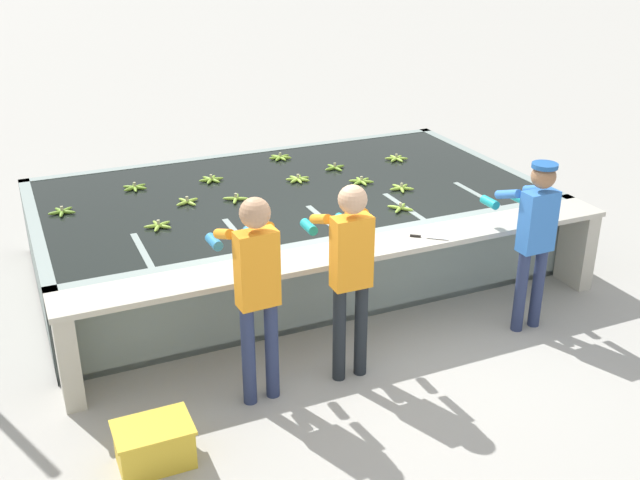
# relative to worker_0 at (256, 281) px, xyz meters

# --- Properties ---
(ground_plane) EXTENTS (80.00, 80.00, 0.00)m
(ground_plane) POSITION_rel_worker_0_xyz_m (1.17, 0.36, -1.06)
(ground_plane) COLOR #A3A099
(ground_plane) RESTS_ON ground
(wash_tank) EXTENTS (5.34, 2.99, 0.88)m
(wash_tank) POSITION_rel_worker_0_xyz_m (1.17, 2.29, -0.62)
(wash_tank) COLOR gray
(wash_tank) RESTS_ON ground
(work_ledge) EXTENTS (5.34, 0.45, 0.88)m
(work_ledge) POSITION_rel_worker_0_xyz_m (1.17, 0.59, -0.41)
(work_ledge) COLOR #B7B2A3
(work_ledge) RESTS_ON ground
(worker_0) EXTENTS (0.43, 0.73, 1.75)m
(worker_0) POSITION_rel_worker_0_xyz_m (0.00, 0.00, 0.00)
(worker_0) COLOR navy
(worker_0) RESTS_ON ground
(worker_1) EXTENTS (0.41, 0.72, 1.73)m
(worker_1) POSITION_rel_worker_0_xyz_m (0.80, 0.01, -0.02)
(worker_1) COLOR #1E2328
(worker_1) RESTS_ON ground
(worker_2) EXTENTS (0.41, 0.72, 1.64)m
(worker_2) POSITION_rel_worker_0_xyz_m (2.69, 0.06, -0.07)
(worker_2) COLOR navy
(worker_2) RESTS_ON ground
(banana_bunch_floating_0) EXTENTS (0.27, 0.28, 0.08)m
(banana_bunch_floating_0) POSITION_rel_worker_0_xyz_m (-0.36, 2.97, -0.16)
(banana_bunch_floating_0) COLOR #7FAD33
(banana_bunch_floating_0) RESTS_ON wash_tank
(banana_bunch_floating_1) EXTENTS (0.27, 0.27, 0.08)m
(banana_bunch_floating_1) POSITION_rel_worker_0_xyz_m (0.05, 2.31, -0.16)
(banana_bunch_floating_1) COLOR #9EC642
(banana_bunch_floating_1) RESTS_ON wash_tank
(banana_bunch_floating_2) EXTENTS (0.28, 0.28, 0.08)m
(banana_bunch_floating_2) POSITION_rel_worker_0_xyz_m (1.37, 2.50, -0.16)
(banana_bunch_floating_2) COLOR #9EC642
(banana_bunch_floating_2) RESTS_ON wash_tank
(banana_bunch_floating_3) EXTENTS (0.27, 0.27, 0.08)m
(banana_bunch_floating_3) POSITION_rel_worker_0_xyz_m (0.54, 2.19, -0.16)
(banana_bunch_floating_3) COLOR #93BC3D
(banana_bunch_floating_3) RESTS_ON wash_tank
(banana_bunch_floating_4) EXTENTS (0.28, 0.28, 0.08)m
(banana_bunch_floating_4) POSITION_rel_worker_0_xyz_m (1.48, 3.34, -0.16)
(banana_bunch_floating_4) COLOR #8CB738
(banana_bunch_floating_4) RESTS_ON wash_tank
(banana_bunch_floating_5) EXTENTS (0.27, 0.27, 0.08)m
(banana_bunch_floating_5) POSITION_rel_worker_0_xyz_m (-0.36, 1.79, -0.16)
(banana_bunch_floating_5) COLOR #93BC3D
(banana_bunch_floating_5) RESTS_ON wash_tank
(banana_bunch_floating_6) EXTENTS (0.27, 0.28, 0.08)m
(banana_bunch_floating_6) POSITION_rel_worker_0_xyz_m (2.76, 2.73, -0.16)
(banana_bunch_floating_6) COLOR #9EC642
(banana_bunch_floating_6) RESTS_ON wash_tank
(banana_bunch_floating_7) EXTENTS (0.28, 0.27, 0.08)m
(banana_bunch_floating_7) POSITION_rel_worker_0_xyz_m (0.48, 2.89, -0.16)
(banana_bunch_floating_7) COLOR #8CB738
(banana_bunch_floating_7) RESTS_ON wash_tank
(banana_bunch_floating_8) EXTENTS (0.27, 0.28, 0.08)m
(banana_bunch_floating_8) POSITION_rel_worker_0_xyz_m (1.99, 2.15, -0.16)
(banana_bunch_floating_8) COLOR #8CB738
(banana_bunch_floating_8) RESTS_ON wash_tank
(banana_bunch_floating_9) EXTENTS (0.23, 0.23, 0.08)m
(banana_bunch_floating_9) POSITION_rel_worker_0_xyz_m (1.98, 1.26, -0.16)
(banana_bunch_floating_9) COLOR #93BC3D
(banana_bunch_floating_9) RESTS_ON wash_tank
(banana_bunch_floating_10) EXTENTS (0.27, 0.28, 0.08)m
(banana_bunch_floating_10) POSITION_rel_worker_0_xyz_m (2.29, 1.78, -0.16)
(banana_bunch_floating_10) COLOR #93BC3D
(banana_bunch_floating_10) RESTS_ON wash_tank
(banana_bunch_floating_11) EXTENTS (0.28, 0.28, 0.08)m
(banana_bunch_floating_11) POSITION_rel_worker_0_xyz_m (1.92, 2.71, -0.16)
(banana_bunch_floating_11) COLOR #7FAD33
(banana_bunch_floating_11) RESTS_ON wash_tank
(banana_bunch_floating_12) EXTENTS (0.27, 0.28, 0.08)m
(banana_bunch_floating_12) POSITION_rel_worker_0_xyz_m (-1.16, 2.54, -0.16)
(banana_bunch_floating_12) COLOR #75A333
(banana_bunch_floating_12) RESTS_ON wash_tank
(knife_0) EXTENTS (0.29, 0.24, 0.02)m
(knife_0) POSITION_rel_worker_0_xyz_m (1.82, 0.55, -0.17)
(knife_0) COLOR silver
(knife_0) RESTS_ON work_ledge
(crate) EXTENTS (0.55, 0.39, 0.32)m
(crate) POSITION_rel_worker_0_xyz_m (-0.96, -0.46, -0.89)
(crate) COLOR gold
(crate) RESTS_ON ground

